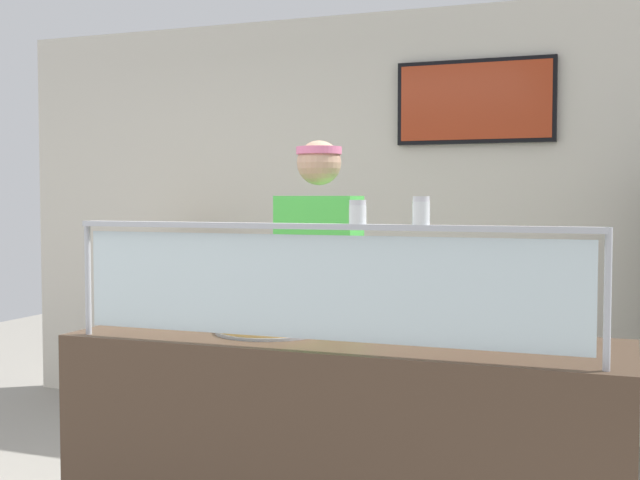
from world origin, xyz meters
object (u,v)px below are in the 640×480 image
(parmesan_shaker, at_px, (358,214))
(pepper_flake_shaker, at_px, (421,212))
(pizza_tray, at_px, (270,328))
(pizza_box_stack, at_px, (168,265))
(worker_figure, at_px, (319,300))
(pizza_server, at_px, (271,324))

(parmesan_shaker, xyz_separation_m, pepper_flake_shaker, (0.22, 0.00, 0.01))
(pizza_tray, relative_size, pizza_box_stack, 0.88)
(parmesan_shaker, bearing_deg, pizza_box_stack, 134.28)
(parmesan_shaker, xyz_separation_m, pizza_box_stack, (-2.01, 2.06, -0.40))
(pizza_tray, xyz_separation_m, parmesan_shaker, (0.47, -0.29, 0.47))
(pizza_tray, bearing_deg, parmesan_shaker, -32.15)
(worker_figure, bearing_deg, parmesan_shaker, -61.81)
(pepper_flake_shaker, bearing_deg, pizza_server, 157.95)
(parmesan_shaker, relative_size, pizza_box_stack, 0.17)
(pepper_flake_shaker, bearing_deg, parmesan_shaker, 180.00)
(pizza_server, relative_size, pizza_box_stack, 0.57)
(pizza_server, bearing_deg, pizza_box_stack, 147.62)
(pizza_server, xyz_separation_m, parmesan_shaker, (0.45, -0.27, 0.45))
(pepper_flake_shaker, bearing_deg, pizza_tray, 156.96)
(worker_figure, bearing_deg, pepper_flake_shaker, -51.99)
(parmesan_shaker, height_order, pepper_flake_shaker, pepper_flake_shaker)
(parmesan_shaker, distance_m, pizza_box_stack, 2.91)
(worker_figure, distance_m, pizza_box_stack, 1.91)
(pizza_tray, height_order, pizza_box_stack, pizza_box_stack)
(pizza_box_stack, bearing_deg, parmesan_shaker, -45.72)
(pizza_server, bearing_deg, worker_figure, 109.69)
(pizza_tray, bearing_deg, pepper_flake_shaker, -23.04)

